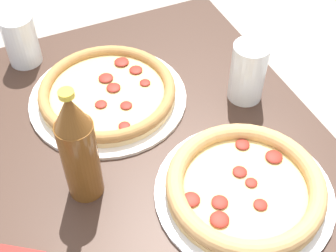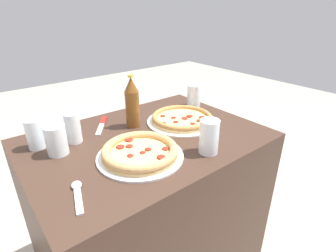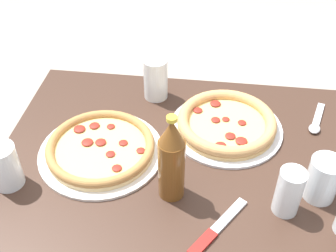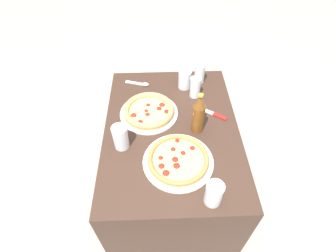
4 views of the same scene
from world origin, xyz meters
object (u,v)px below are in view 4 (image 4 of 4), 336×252
object	(u,v)px
pizza_pepperoni	(149,111)
spoon	(141,84)
beer_bottle	(199,114)
knife	(212,113)
glass_orange_juice	(200,74)
pizza_margherita	(178,160)
glass_red_wine	(121,138)
glass_water	(195,88)
glass_iced_tea	(214,194)
glass_mango_juice	(185,80)

from	to	relation	value
pizza_pepperoni	spoon	distance (m)	0.27
pizza_pepperoni	spoon	bearing A→B (deg)	11.53
beer_bottle	knife	xyz separation A→B (m)	(0.11, -0.10, -0.11)
pizza_pepperoni	glass_orange_juice	distance (m)	0.42
pizza_margherita	glass_orange_juice	size ratio (longest dim) A/B	2.78
glass_red_wine	spoon	world-z (taller)	glass_red_wine
glass_water	glass_iced_tea	world-z (taller)	glass_water
beer_bottle	glass_mango_juice	bearing A→B (deg)	6.02
pizza_pepperoni	glass_water	size ratio (longest dim) A/B	2.57
glass_mango_juice	glass_orange_juice	bearing A→B (deg)	-61.95
glass_orange_juice	glass_iced_tea	xyz separation A→B (m)	(-0.81, 0.04, 0.00)
glass_water	knife	xyz separation A→B (m)	(-0.16, -0.08, -0.05)
glass_iced_tea	beer_bottle	world-z (taller)	beer_bottle
spoon	glass_water	bearing A→B (deg)	-109.80
glass_water	glass_orange_juice	bearing A→B (deg)	-17.25
knife	spoon	xyz separation A→B (m)	(0.27, 0.40, 0.00)
pizza_pepperoni	glass_red_wine	xyz separation A→B (m)	(-0.22, 0.13, 0.04)
pizza_margherita	beer_bottle	xyz separation A→B (m)	(0.20, -0.11, 0.10)
pizza_pepperoni	glass_orange_juice	xyz separation A→B (m)	(0.28, -0.31, 0.03)
pizza_pepperoni	glass_mango_juice	distance (m)	0.32
pizza_pepperoni	knife	distance (m)	0.35
glass_red_wine	glass_iced_tea	bearing A→B (deg)	-127.47
glass_iced_tea	knife	world-z (taller)	glass_iced_tea
spoon	pizza_pepperoni	bearing A→B (deg)	-168.47
beer_bottle	knife	size ratio (longest dim) A/B	1.36
pizza_margherita	beer_bottle	distance (m)	0.25
glass_red_wine	glass_orange_juice	bearing A→B (deg)	-41.49
glass_red_wine	beer_bottle	bearing A→B (deg)	-76.07
knife	pizza_margherita	bearing A→B (deg)	146.71
glass_iced_tea	knife	size ratio (longest dim) A/B	0.67
glass_orange_juice	glass_mango_juice	xyz separation A→B (m)	(-0.05, 0.10, -0.00)
pizza_pepperoni	glass_water	bearing A→B (deg)	-62.04
glass_mango_juice	glass_iced_tea	bearing A→B (deg)	-175.69
pizza_pepperoni	glass_water	world-z (taller)	glass_water
beer_bottle	pizza_margherita	bearing A→B (deg)	151.25
pizza_pepperoni	beer_bottle	world-z (taller)	beer_bottle
glass_mango_juice	glass_water	bearing A→B (deg)	-147.19
glass_water	glass_iced_tea	size ratio (longest dim) A/B	1.05
knife	glass_mango_juice	bearing A→B (deg)	29.08
glass_mango_juice	spoon	size ratio (longest dim) A/B	0.75
glass_iced_tea	spoon	bearing A→B (deg)	22.37
knife	pizza_pepperoni	bearing A→B (deg)	87.78
glass_iced_tea	spoon	size ratio (longest dim) A/B	0.78
glass_iced_tea	beer_bottle	distance (m)	0.41
glass_water	glass_red_wine	world-z (taller)	glass_red_wine
glass_orange_juice	glass_water	distance (m)	0.14
glass_water	spoon	bearing A→B (deg)	70.20
glass_water	knife	world-z (taller)	glass_water
glass_orange_juice	glass_iced_tea	distance (m)	0.81
glass_red_wine	glass_mango_juice	xyz separation A→B (m)	(0.45, -0.35, -0.01)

